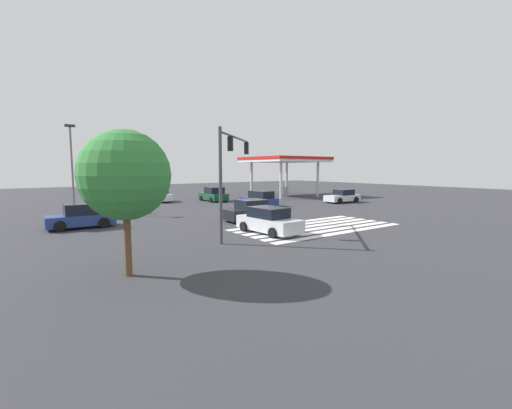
# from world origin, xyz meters

# --- Properties ---
(ground_plane) EXTENTS (116.24, 116.24, 0.00)m
(ground_plane) POSITION_xyz_m (0.00, 0.00, 0.00)
(ground_plane) COLOR #333338
(crosswalk_markings) EXTENTS (11.36, 5.35, 0.01)m
(crosswalk_markings) POSITION_xyz_m (0.00, -7.12, 0.00)
(crosswalk_markings) COLOR silver
(crosswalk_markings) RESTS_ON ground_plane
(traffic_signal_mast) EXTENTS (5.36, 5.36, 6.12)m
(traffic_signal_mast) POSITION_xyz_m (-6.23, -6.23, 4.47)
(traffic_signal_mast) COLOR #47474C
(traffic_signal_mast) RESTS_ON ground_plane
(car_0) EXTENTS (2.31, 4.46, 1.71)m
(car_0) POSITION_xyz_m (3.03, 13.13, 0.77)
(car_0) COLOR #144728
(car_0) RESTS_ON ground_plane
(car_1) EXTENTS (4.19, 2.09, 1.64)m
(car_1) POSITION_xyz_m (-13.10, 1.79, 0.77)
(car_1) COLOR navy
(car_1) RESTS_ON ground_plane
(car_2) EXTENTS (4.69, 2.28, 1.62)m
(car_2) POSITION_xyz_m (-1.86, -2.23, 0.72)
(car_2) COLOR black
(car_2) RESTS_ON ground_plane
(car_3) EXTENTS (2.28, 4.51, 1.59)m
(car_3) POSITION_xyz_m (4.55, 5.75, 0.75)
(car_3) COLOR navy
(car_3) RESTS_ON ground_plane
(car_4) EXTENTS (4.45, 2.10, 1.52)m
(car_4) POSITION_xyz_m (14.49, 2.96, 0.70)
(car_4) COLOR silver
(car_4) RESTS_ON ground_plane
(car_5) EXTENTS (2.29, 4.51, 1.59)m
(car_5) POSITION_xyz_m (-3.93, -6.89, 0.75)
(car_5) COLOR silver
(car_5) RESTS_ON ground_plane
(car_6) EXTENTS (2.03, 4.75, 1.58)m
(car_6) POSITION_xyz_m (-2.52, 16.50, 0.74)
(car_6) COLOR silver
(car_6) RESTS_ON ground_plane
(gas_station_canopy) EXTENTS (9.74, 9.74, 5.53)m
(gas_station_canopy) POSITION_xyz_m (14.91, 14.01, 5.01)
(gas_station_canopy) COLOR silver
(gas_station_canopy) RESTS_ON ground_plane
(pedestrian) EXTENTS (0.40, 0.41, 1.72)m
(pedestrian) POSITION_xyz_m (-8.06, 7.31, 0.96)
(pedestrian) COLOR brown
(pedestrian) RESTS_ON ground_plane
(street_light_pole_a) EXTENTS (0.80, 0.36, 7.67)m
(street_light_pole_a) POSITION_xyz_m (-12.49, 9.67, 4.62)
(street_light_pole_a) COLOR slate
(street_light_pole_a) RESTS_ON ground_plane
(tree_corner_a) EXTENTS (3.30, 3.30, 5.40)m
(tree_corner_a) POSITION_xyz_m (-13.37, -10.58, 3.74)
(tree_corner_a) COLOR brown
(tree_corner_a) RESTS_ON ground_plane
(fire_hydrant) EXTENTS (0.22, 0.22, 0.86)m
(fire_hydrant) POSITION_xyz_m (7.56, 8.25, 0.43)
(fire_hydrant) COLOR red
(fire_hydrant) RESTS_ON ground_plane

